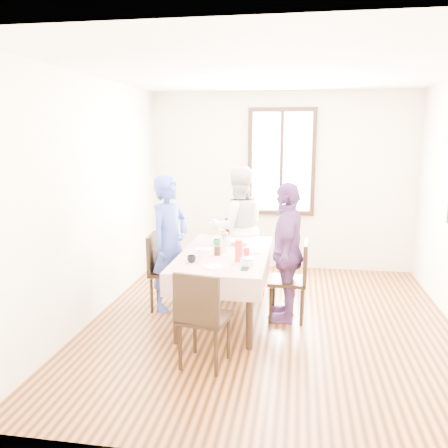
{
  "coord_description": "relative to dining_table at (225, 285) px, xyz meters",
  "views": [
    {
      "loc": [
        0.27,
        -4.85,
        2.08
      ],
      "look_at": [
        -0.53,
        0.05,
        1.1
      ],
      "focal_mm": 36.87,
      "sensor_mm": 36.0,
      "label": 1
    }
  ],
  "objects": [
    {
      "name": "back_wall",
      "position": [
        0.53,
        2.15,
        0.98
      ],
      "size": [
        4.0,
        0.0,
        4.0
      ],
      "primitive_type": "plane",
      "rotation": [
        1.57,
        0.0,
        0.0
      ],
      "color": "beige",
      "rests_on": "ground"
    },
    {
      "name": "window_frame",
      "position": [
        0.53,
        2.13,
        1.27
      ],
      "size": [
        1.02,
        0.06,
        1.62
      ],
      "primitive_type": "cube",
      "color": "black",
      "rests_on": "back_wall"
    },
    {
      "name": "chair_right",
      "position": [
        0.71,
        0.05,
        0.08
      ],
      "size": [
        0.44,
        0.44,
        0.91
      ],
      "primitive_type": "cube",
      "rotation": [
        0.0,
        0.0,
        1.53
      ],
      "color": "black",
      "rests_on": "ground"
    },
    {
      "name": "mug_green",
      "position": [
        -0.15,
        0.33,
        0.42
      ],
      "size": [
        0.12,
        0.12,
        0.07
      ],
      "primitive_type": "imported",
      "rotation": [
        0.0,
        0.0,
        -0.35
      ],
      "color": "#0C7226",
      "rests_on": "tablecloth"
    },
    {
      "name": "chair_left",
      "position": [
        -0.71,
        0.15,
        0.08
      ],
      "size": [
        0.46,
        0.46,
        0.91
      ],
      "primitive_type": "cube",
      "rotation": [
        0.0,
        0.0,
        -1.48
      ],
      "color": "black",
      "rests_on": "ground"
    },
    {
      "name": "serving_bowl",
      "position": [
        0.12,
        0.41,
        0.41
      ],
      "size": [
        0.26,
        0.26,
        0.05
      ],
      "primitive_type": "imported",
      "rotation": [
        0.0,
        0.0,
        -0.21
      ],
      "color": "white",
      "rests_on": "tablecloth"
    },
    {
      "name": "plate_far",
      "position": [
        -0.01,
        0.62,
        0.39
      ],
      "size": [
        0.2,
        0.2,
        0.01
      ],
      "primitive_type": "cylinder",
      "color": "white",
      "rests_on": "tablecloth"
    },
    {
      "name": "smartphone",
      "position": [
        0.3,
        -0.59,
        0.39
      ],
      "size": [
        0.07,
        0.15,
        0.01
      ],
      "primitive_type": "cube",
      "color": "black",
      "rests_on": "tablecloth"
    },
    {
      "name": "chair_near",
      "position": [
        0.0,
        -1.13,
        0.08
      ],
      "size": [
        0.49,
        0.49,
        0.91
      ],
      "primitive_type": "cube",
      "rotation": [
        0.0,
        0.0,
        -0.17
      ],
      "color": "black",
      "rests_on": "ground"
    },
    {
      "name": "person_far",
      "position": [
        0.0,
        1.11,
        0.45
      ],
      "size": [
        0.98,
        0.88,
        1.65
      ],
      "primitive_type": "imported",
      "rotation": [
        0.0,
        0.0,
        3.53
      ],
      "color": "silver",
      "rests_on": "ground"
    },
    {
      "name": "juice_carton",
      "position": [
        0.2,
        -0.32,
        0.5
      ],
      "size": [
        0.07,
        0.07,
        0.23
      ],
      "primitive_type": "cube",
      "color": "red",
      "rests_on": "tablecloth"
    },
    {
      "name": "plate_right",
      "position": [
        0.31,
        0.1,
        0.39
      ],
      "size": [
        0.2,
        0.2,
        0.01
      ],
      "primitive_type": "cylinder",
      "color": "white",
      "rests_on": "tablecloth"
    },
    {
      "name": "chair_far",
      "position": [
        0.0,
        1.13,
        0.08
      ],
      "size": [
        0.42,
        0.42,
        0.91
      ],
      "primitive_type": "cube",
      "rotation": [
        0.0,
        0.0,
        3.15
      ],
      "color": "black",
      "rests_on": "ground"
    },
    {
      "name": "flower_vase",
      "position": [
        -0.02,
        0.02,
        0.46
      ],
      "size": [
        0.07,
        0.07,
        0.15
      ],
      "primitive_type": "cylinder",
      "color": "silver",
      "rests_on": "tablecloth"
    },
    {
      "name": "flower_bunch",
      "position": [
        -0.02,
        0.02,
        0.59
      ],
      "size": [
        0.09,
        0.09,
        0.1
      ],
      "primitive_type": null,
      "color": "yellow",
      "rests_on": "flower_vase"
    },
    {
      "name": "plate_near",
      "position": [
        -0.02,
        -0.58,
        0.39
      ],
      "size": [
        0.2,
        0.2,
        0.01
      ],
      "primitive_type": "cylinder",
      "color": "white",
      "rests_on": "tablecloth"
    },
    {
      "name": "dining_table",
      "position": [
        0.0,
        0.0,
        0.0
      ],
      "size": [
        0.85,
        1.65,
        0.75
      ],
      "primitive_type": "cube",
      "color": "black",
      "rests_on": "ground"
    },
    {
      "name": "tablecloth",
      "position": [
        0.0,
        0.0,
        0.38
      ],
      "size": [
        0.97,
        1.77,
        0.01
      ],
      "primitive_type": "cube",
      "color": "#520C1A",
      "rests_on": "dining_table"
    },
    {
      "name": "window_pane",
      "position": [
        0.53,
        2.14,
        1.27
      ],
      "size": [
        0.9,
        0.02,
        1.5
      ],
      "primitive_type": "cube",
      "color": "white",
      "rests_on": "back_wall"
    },
    {
      "name": "butter_tub",
      "position": [
        0.3,
        -0.48,
        0.42
      ],
      "size": [
        0.13,
        0.13,
        0.07
      ],
      "primitive_type": "cylinder",
      "color": "white",
      "rests_on": "tablecloth"
    },
    {
      "name": "mug_flag",
      "position": [
        0.25,
        -0.08,
        0.43
      ],
      "size": [
        0.1,
        0.1,
        0.08
      ],
      "primitive_type": "imported",
      "rotation": [
        0.0,
        0.0,
        0.21
      ],
      "color": "red",
      "rests_on": "tablecloth"
    },
    {
      "name": "mug_black",
      "position": [
        -0.28,
        -0.45,
        0.42
      ],
      "size": [
        0.11,
        0.11,
        0.07
      ],
      "primitive_type": "imported",
      "rotation": [
        0.0,
        0.0,
        -0.19
      ],
      "color": "black",
      "rests_on": "tablecloth"
    },
    {
      "name": "jam_jar",
      "position": [
        -0.06,
        -0.12,
        0.44
      ],
      "size": [
        0.07,
        0.07,
        0.1
      ],
      "primitive_type": "cylinder",
      "color": "black",
      "rests_on": "tablecloth"
    },
    {
      "name": "person_left",
      "position": [
        -0.69,
        0.15,
        0.43
      ],
      "size": [
        0.59,
        0.69,
        1.6
      ],
      "primitive_type": "imported",
      "rotation": [
        0.0,
        0.0,
        1.15
      ],
      "color": "#2F4091",
      "rests_on": "ground"
    },
    {
      "name": "butter_lid",
      "position": [
        0.3,
        -0.48,
        0.46
      ],
      "size": [
        0.12,
        0.12,
        0.01
      ],
      "primitive_type": "cylinder",
      "color": "blue",
      "rests_on": "butter_tub"
    },
    {
      "name": "drinking_glass",
      "position": [
        -0.22,
        -0.25,
        0.43
      ],
      "size": [
        0.07,
        0.07,
        0.09
      ],
      "primitive_type": "cylinder",
      "color": "silver",
      "rests_on": "tablecloth"
    },
    {
      "name": "person_right",
      "position": [
        0.69,
        0.05,
        0.41
      ],
      "size": [
        0.44,
        0.94,
        1.57
      ],
      "primitive_type": "imported",
      "rotation": [
        0.0,
        0.0,
        -1.63
      ],
      "color": "#563068",
      "rests_on": "ground"
    },
    {
      "name": "plate_left",
      "position": [
        -0.26,
        0.08,
        0.39
      ],
      "size": [
        0.2,
        0.2,
        0.01
      ],
      "primitive_type": "cylinder",
      "color": "white",
      "rests_on": "tablecloth"
    },
    {
      "name": "ground",
      "position": [
        0.53,
        -0.1,
        -0.38
      ],
      "size": [
        4.5,
        4.5,
        0.0
      ],
      "primitive_type": "plane",
      "color": "black",
      "rests_on": "ground"
    }
  ]
}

